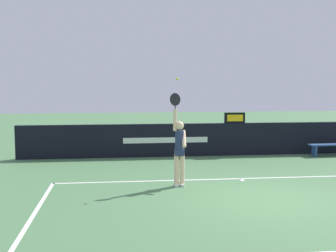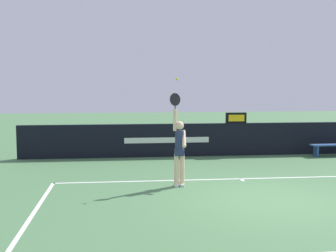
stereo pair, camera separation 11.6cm
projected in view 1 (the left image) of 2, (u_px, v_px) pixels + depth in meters
ground_plane at (266, 199)px, 10.54m from camera, size 60.00×60.00×0.00m
court_lines at (274, 205)px, 10.00m from camera, size 10.72×5.65×0.00m
back_wall at (211, 139)px, 16.64m from camera, size 14.35×0.21×1.23m
speed_display at (235, 118)px, 16.67m from camera, size 0.78×0.14×0.40m
tennis_player at (179, 148)px, 11.72m from camera, size 0.45×0.45×2.51m
tennis_ball at (177, 79)px, 11.51m from camera, size 0.07×0.07×0.07m
courtside_bench_near at (329, 147)px, 16.57m from camera, size 1.59×0.45×0.46m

